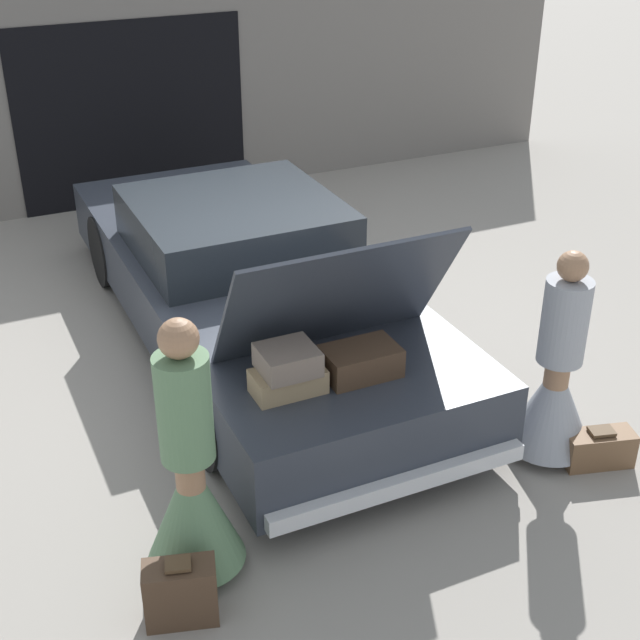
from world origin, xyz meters
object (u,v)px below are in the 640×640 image
person_left (191,487)px  suitcase_beside_left_person (181,593)px  person_right (555,385)px  car (249,281)px  suitcase_beside_right_person (599,448)px

person_left → suitcase_beside_left_person: size_ratio=3.83×
person_right → suitcase_beside_left_person: (-2.94, -0.42, -0.37)m
car → suitcase_beside_left_person: bearing=-117.8°
suitcase_beside_right_person → car: bearing=119.5°
car → person_left: person_left is taller
car → suitcase_beside_left_person: (-1.57, -2.98, -0.36)m
car → person_right: car is taller
suitcase_beside_right_person → suitcase_beside_left_person: bearing=-177.3°
suitcase_beside_left_person → suitcase_beside_right_person: suitcase_beside_left_person is taller
car → person_right: bearing=-61.9°
person_right → suitcase_beside_right_person: (0.24, -0.28, -0.44)m
car → suitcase_beside_left_person: car is taller
suitcase_beside_left_person → suitcase_beside_right_person: (3.17, 0.15, -0.07)m
car → suitcase_beside_right_person: 3.29m
car → person_left: bearing=-117.5°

